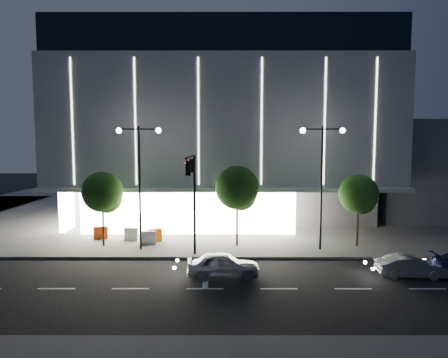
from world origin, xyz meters
The scene contains 16 objects.
ground centered at (0.00, 0.00, 0.00)m, with size 160.00×160.00×0.00m, color black.
sidewalk_museum centered at (5.00, 24.00, 0.07)m, with size 70.00×40.00×0.15m, color #474747.
museum centered at (2.98, 22.31, 9.27)m, with size 30.00×25.80×18.00m.
annex_building centered at (26.00, 24.00, 5.00)m, with size 16.00×20.00×10.00m, color #4C4C51.
traffic_mast centered at (1.00, 3.34, 5.03)m, with size 0.33×5.89×7.07m.
street_lamp_west centered at (-3.00, 6.00, 5.96)m, with size 3.16×0.36×9.00m.
street_lamp_east centered at (10.00, 6.00, 5.96)m, with size 3.16×0.36×9.00m.
tree_left centered at (-5.97, 7.02, 4.03)m, with size 3.02×3.02×5.72m.
tree_mid centered at (4.03, 7.02, 4.33)m, with size 3.25×3.25×6.15m.
tree_right centered at (13.03, 7.02, 3.88)m, with size 2.91×2.91×5.51m.
car_lead centered at (3.00, 0.38, 0.72)m, with size 1.71×4.25×1.45m, color #AEB0B6.
car_second centered at (13.93, 0.43, 0.63)m, with size 1.34×3.84×1.26m, color #A3A5AB.
barrier_a centered at (-6.85, 9.05, 0.65)m, with size 1.10×0.25×1.00m, color #FC400E.
barrier_b centered at (-4.30, 8.62, 0.65)m, with size 1.10×0.25×1.00m, color silver.
barrier_c centered at (-2.37, 8.23, 0.65)m, with size 1.10×0.25×1.00m, color #C6520B.
barrier_d centered at (-2.73, 7.41, 0.65)m, with size 1.10×0.25×1.00m, color white.
Camera 1 is at (3.07, -22.33, 7.83)m, focal length 32.00 mm.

